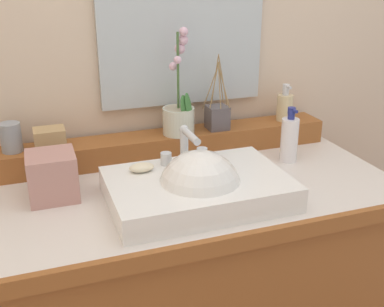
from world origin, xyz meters
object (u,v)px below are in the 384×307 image
object	(u,v)px
soap_bar	(142,167)
reed_diffuser	(217,117)
soap_dispenser	(285,106)
tissue_box	(52,176)
tumbler_cup	(11,137)
potted_plant	(179,111)
sink_basin	(199,190)
lotion_bottle	(289,139)
trinket_box	(50,139)

from	to	relation	value
soap_bar	reed_diffuser	distance (m)	0.41
soap_bar	soap_dispenser	distance (m)	0.64
tissue_box	soap_dispenser	bearing A→B (deg)	12.75
tumbler_cup	tissue_box	world-z (taller)	tumbler_cup
potted_plant	tumbler_cup	size ratio (longest dim) A/B	3.89
sink_basin	soap_bar	bearing A→B (deg)	143.85
tumbler_cup	tissue_box	bearing A→B (deg)	-62.57
lotion_bottle	trinket_box	bearing A→B (deg)	168.01
lotion_bottle	soap_bar	bearing A→B (deg)	-171.49
sink_basin	soap_dispenser	bearing A→B (deg)	37.21
potted_plant	lotion_bottle	world-z (taller)	potted_plant
trinket_box	tissue_box	bearing A→B (deg)	-93.46
potted_plant	tissue_box	distance (m)	0.47
trinket_box	lotion_bottle	world-z (taller)	lotion_bottle
sink_basin	lotion_bottle	world-z (taller)	same
lotion_bottle	potted_plant	bearing A→B (deg)	153.79
soap_bar	reed_diffuser	bearing A→B (deg)	36.58
trinket_box	lotion_bottle	size ratio (longest dim) A/B	0.51
reed_diffuser	lotion_bottle	size ratio (longest dim) A/B	1.40
soap_bar	soap_dispenser	size ratio (longest dim) A/B	0.53
soap_dispenser	soap_bar	bearing A→B (deg)	-157.11
lotion_bottle	reed_diffuser	bearing A→B (deg)	138.46
soap_bar	lotion_bottle	distance (m)	0.52
soap_dispenser	lotion_bottle	size ratio (longest dim) A/B	0.72
sink_basin	lotion_bottle	bearing A→B (deg)	24.67
reed_diffuser	trinket_box	distance (m)	0.55
trinket_box	lotion_bottle	xyz separation A→B (m)	(0.74, -0.16, -0.04)
reed_diffuser	trinket_box	bearing A→B (deg)	-179.14
trinket_box	lotion_bottle	bearing A→B (deg)	-11.95
soap_bar	tumbler_cup	size ratio (longest dim) A/B	0.79
lotion_bottle	tissue_box	xyz separation A→B (m)	(-0.75, -0.01, -0.01)
soap_bar	tissue_box	bearing A→B (deg)	165.36
reed_diffuser	tissue_box	size ratio (longest dim) A/B	1.96
soap_bar	soap_dispenser	world-z (taller)	soap_dispenser
sink_basin	trinket_box	world-z (taller)	sink_basin
reed_diffuser	tissue_box	world-z (taller)	reed_diffuser
trinket_box	soap_bar	bearing A→B (deg)	-45.83
trinket_box	tissue_box	world-z (taller)	trinket_box
potted_plant	soap_dispenser	xyz separation A→B (m)	(0.40, 0.01, -0.02)
tumbler_cup	tissue_box	size ratio (longest dim) A/B	0.68
soap_dispenser	tissue_box	xyz separation A→B (m)	(-0.83, -0.19, -0.07)
sink_basin	soap_dispenser	world-z (taller)	soap_dispenser
soap_dispenser	tissue_box	size ratio (longest dim) A/B	1.01
sink_basin	reed_diffuser	distance (m)	0.40
soap_bar	tumbler_cup	xyz separation A→B (m)	(-0.34, 0.25, 0.04)
tumbler_cup	sink_basin	bearing A→B (deg)	-36.72
tumbler_cup	reed_diffuser	size ratio (longest dim) A/B	0.35
potted_plant	trinket_box	world-z (taller)	potted_plant
soap_bar	tumbler_cup	bearing A→B (deg)	143.06
tumbler_cup	reed_diffuser	bearing A→B (deg)	-0.94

